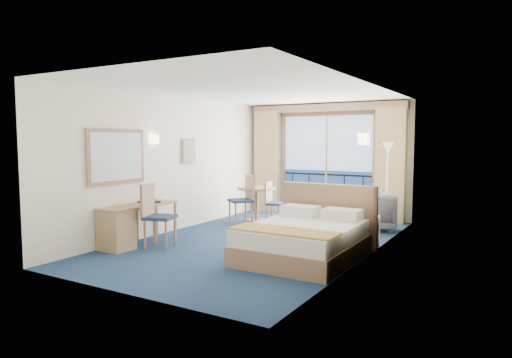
% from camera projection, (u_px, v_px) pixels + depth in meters
% --- Properties ---
extents(floor, '(6.50, 6.50, 0.00)m').
position_uv_depth(floor, '(259.00, 241.00, 8.26)').
color(floor, navy).
rests_on(floor, ground).
extents(room_walls, '(4.04, 6.54, 2.72)m').
position_uv_depth(room_walls, '(259.00, 143.00, 8.11)').
color(room_walls, white).
rests_on(room_walls, ground).
extents(balcony_door, '(2.36, 0.03, 2.52)m').
position_uv_depth(balcony_door, '(326.00, 169.00, 10.93)').
color(balcony_door, navy).
rests_on(balcony_door, room_walls).
extents(curtain_left, '(0.65, 0.22, 2.55)m').
position_uv_depth(curtain_left, '(267.00, 162.00, 11.57)').
color(curtain_left, tan).
rests_on(curtain_left, room_walls).
extents(curtain_right, '(0.65, 0.22, 2.55)m').
position_uv_depth(curtain_right, '(390.00, 165.00, 10.00)').
color(curtain_right, tan).
rests_on(curtain_right, room_walls).
extents(pelmet, '(3.80, 0.25, 0.18)m').
position_uv_depth(pelmet, '(326.00, 108.00, 10.70)').
color(pelmet, '#9D7655').
rests_on(pelmet, room_walls).
extents(mirror, '(0.05, 1.25, 0.95)m').
position_uv_depth(mirror, '(117.00, 156.00, 7.84)').
color(mirror, '#9D7655').
rests_on(mirror, room_walls).
extents(wall_print, '(0.04, 0.42, 0.52)m').
position_uv_depth(wall_print, '(189.00, 151.00, 9.50)').
color(wall_print, '#9D7655').
rests_on(wall_print, room_walls).
extents(sconce_left, '(0.18, 0.18, 0.18)m').
position_uv_depth(sconce_left, '(154.00, 139.00, 8.57)').
color(sconce_left, beige).
rests_on(sconce_left, room_walls).
extents(sconce_right, '(0.18, 0.18, 0.18)m').
position_uv_depth(sconce_right, '(364.00, 139.00, 6.99)').
color(sconce_right, beige).
rests_on(sconce_right, room_walls).
extents(bed, '(1.72, 2.04, 1.08)m').
position_uv_depth(bed, '(305.00, 239.00, 7.07)').
color(bed, '#9D7655').
rests_on(bed, ground).
extents(nightstand, '(0.41, 0.39, 0.54)m').
position_uv_depth(nightstand, '(365.00, 231.00, 7.81)').
color(nightstand, tan).
rests_on(nightstand, ground).
extents(phone, '(0.18, 0.16, 0.07)m').
position_uv_depth(phone, '(365.00, 214.00, 7.76)').
color(phone, silver).
rests_on(phone, nightstand).
extents(armchair, '(1.15, 1.16, 0.77)m').
position_uv_depth(armchair, '(370.00, 211.00, 9.29)').
color(armchair, '#4C4F5C').
rests_on(armchair, ground).
extents(floor_lamp, '(0.25, 0.25, 1.78)m').
position_uv_depth(floor_lamp, '(388.00, 164.00, 9.23)').
color(floor_lamp, silver).
rests_on(floor_lamp, ground).
extents(desk, '(0.52, 1.50, 0.70)m').
position_uv_depth(desk, '(122.00, 226.00, 7.69)').
color(desk, '#9D7655').
rests_on(desk, ground).
extents(desk_chair, '(0.60, 0.59, 1.09)m').
position_uv_depth(desk_chair, '(155.00, 212.00, 7.75)').
color(desk_chair, '#212A4E').
rests_on(desk_chair, ground).
extents(folder, '(0.37, 0.29, 0.03)m').
position_uv_depth(folder, '(149.00, 202.00, 8.22)').
color(folder, black).
rests_on(folder, desk).
extents(desk_lamp, '(0.13, 0.13, 0.47)m').
position_uv_depth(desk_lamp, '(155.00, 182.00, 8.45)').
color(desk_lamp, silver).
rests_on(desk_lamp, desk).
extents(round_table, '(0.85, 0.85, 0.76)m').
position_uv_depth(round_table, '(256.00, 196.00, 10.25)').
color(round_table, '#9D7655').
rests_on(round_table, ground).
extents(table_chair_a, '(0.46, 0.45, 0.93)m').
position_uv_depth(table_chair_a, '(273.00, 200.00, 9.96)').
color(table_chair_a, '#212A4E').
rests_on(table_chair_a, ground).
extents(table_chair_b, '(0.65, 0.65, 1.08)m').
position_uv_depth(table_chair_b, '(245.00, 196.00, 9.93)').
color(table_chair_b, '#212A4E').
rests_on(table_chair_b, ground).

